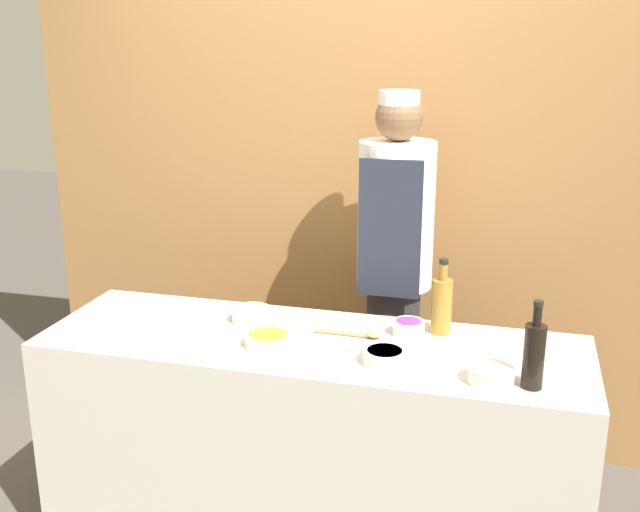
% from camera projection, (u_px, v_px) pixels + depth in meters
% --- Properties ---
extents(cabinet_wall, '(3.28, 0.18, 2.40)m').
position_uv_depth(cabinet_wall, '(370.00, 197.00, 3.56)').
color(cabinet_wall, olive).
rests_on(cabinet_wall, ground_plane).
extents(counter, '(1.96, 0.61, 0.89)m').
position_uv_depth(counter, '(312.00, 450.00, 2.81)').
color(counter, beige).
rests_on(counter, ground_plane).
extents(sauce_bowl_green, '(0.15, 0.15, 0.05)m').
position_uv_depth(sauce_bowl_green, '(252.00, 314.00, 2.85)').
color(sauce_bowl_green, white).
rests_on(sauce_bowl_green, counter).
extents(sauce_bowl_yellow, '(0.17, 0.17, 0.04)m').
position_uv_depth(sauce_bowl_yellow, '(269.00, 339.00, 2.63)').
color(sauce_bowl_yellow, white).
rests_on(sauce_bowl_yellow, counter).
extents(sauce_bowl_red, '(0.15, 0.15, 0.05)m').
position_uv_depth(sauce_bowl_red, '(491.00, 374.00, 2.35)').
color(sauce_bowl_red, white).
rests_on(sauce_bowl_red, counter).
extents(sauce_bowl_white, '(0.14, 0.14, 0.05)m').
position_uv_depth(sauce_bowl_white, '(384.00, 356.00, 2.49)').
color(sauce_bowl_white, white).
rests_on(sauce_bowl_white, counter).
extents(sauce_bowl_purple, '(0.12, 0.12, 0.05)m').
position_uv_depth(sauce_bowl_purple, '(409.00, 327.00, 2.72)').
color(sauce_bowl_purple, white).
rests_on(sauce_bowl_purple, counter).
extents(cutting_board, '(0.29, 0.25, 0.02)m').
position_uv_depth(cutting_board, '(159.00, 322.00, 2.82)').
color(cutting_board, white).
rests_on(cutting_board, counter).
extents(bottle_soy, '(0.07, 0.07, 0.29)m').
position_uv_depth(bottle_soy, '(534.00, 354.00, 2.29)').
color(bottle_soy, black).
rests_on(bottle_soy, counter).
extents(bottle_vinegar, '(0.07, 0.07, 0.28)m').
position_uv_depth(bottle_vinegar, '(442.00, 304.00, 2.72)').
color(bottle_vinegar, olive).
rests_on(bottle_vinegar, counter).
extents(wooden_spoon, '(0.25, 0.04, 0.03)m').
position_uv_depth(wooden_spoon, '(357.00, 334.00, 2.71)').
color(wooden_spoon, '#B2844C').
rests_on(wooden_spoon, counter).
extents(chef_center, '(0.32, 0.32, 1.73)m').
position_uv_depth(chef_center, '(394.00, 277.00, 3.19)').
color(chef_center, '#28282D').
rests_on(chef_center, ground_plane).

